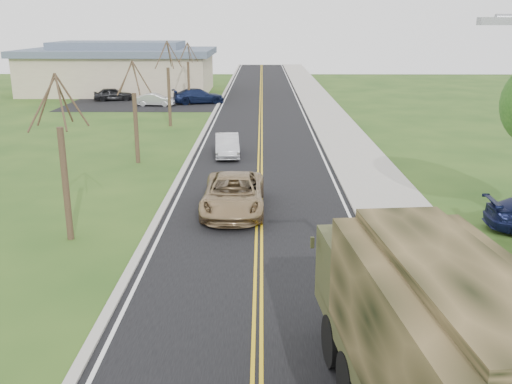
{
  "coord_description": "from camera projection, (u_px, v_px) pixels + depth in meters",
  "views": [
    {
      "loc": [
        0.1,
        -9.73,
        7.74
      ],
      "look_at": [
        -0.11,
        10.14,
        1.8
      ],
      "focal_mm": 40.0,
      "sensor_mm": 36.0,
      "label": 1
    }
  ],
  "objects": [
    {
      "name": "bare_tree_a",
      "position": [
        64.0,
        171.0,
        20.44
      ],
      "size": [
        1.93,
        2.26,
        6.08
      ],
      "color": "#38281C",
      "rests_on": "ground"
    },
    {
      "name": "bare_tree_c",
      "position": [
        169.0,
        90.0,
        43.39
      ],
      "size": [
        2.04,
        2.39,
        6.42
      ],
      "color": "#38281C",
      "rests_on": "ground"
    },
    {
      "name": "suv_champagne",
      "position": [
        233.0,
        194.0,
        24.05
      ],
      "size": [
        2.56,
        5.53,
        1.54
      ],
      "primitive_type": "imported",
      "rotation": [
        0.0,
        0.0,
        -0.0
      ],
      "color": "#927852",
      "rests_on": "ground"
    },
    {
      "name": "sidewalk_right",
      "position": [
        328.0,
        114.0,
        49.78
      ],
      "size": [
        3.2,
        120.0,
        0.1
      ],
      "primitive_type": "cube",
      "color": "#9E998E",
      "rests_on": "ground"
    },
    {
      "name": "lot_car_silver",
      "position": [
        155.0,
        100.0,
        54.54
      ],
      "size": [
        3.72,
        1.54,
        1.2
      ],
      "primitive_type": "imported",
      "rotation": [
        0.0,
        0.0,
        1.5
      ],
      "color": "silver",
      "rests_on": "ground"
    },
    {
      "name": "lot_car_navy",
      "position": [
        198.0,
        96.0,
        56.15
      ],
      "size": [
        5.42,
        3.39,
        1.47
      ],
      "primitive_type": "imported",
      "rotation": [
        0.0,
        0.0,
        1.86
      ],
      "color": "black",
      "rests_on": "ground"
    },
    {
      "name": "military_truck",
      "position": [
        430.0,
        331.0,
        10.55
      ],
      "size": [
        3.51,
        8.09,
        3.92
      ],
      "rotation": [
        0.0,
        0.0,
        0.1
      ],
      "color": "black",
      "rests_on": "ground"
    },
    {
      "name": "lot_car_dark",
      "position": [
        113.0,
        94.0,
        58.21
      ],
      "size": [
        4.16,
        2.54,
        1.32
      ],
      "primitive_type": "imported",
      "rotation": [
        0.0,
        0.0,
        1.84
      ],
      "color": "black",
      "rests_on": "ground"
    },
    {
      "name": "bare_tree_d",
      "position": [
        189.0,
        78.0,
        54.95
      ],
      "size": [
        1.88,
        2.2,
        5.91
      ],
      "color": "#38281C",
      "rests_on": "ground"
    },
    {
      "name": "bare_tree_b",
      "position": [
        136.0,
        120.0,
        31.97
      ],
      "size": [
        1.83,
        2.14,
        5.73
      ],
      "color": "#38281C",
      "rests_on": "ground"
    },
    {
      "name": "sedan_silver",
      "position": [
        227.0,
        145.0,
        34.11
      ],
      "size": [
        1.69,
        4.06,
        1.31
      ],
      "primitive_type": "imported",
      "rotation": [
        0.0,
        0.0,
        0.08
      ],
      "color": "silver",
      "rests_on": "ground"
    },
    {
      "name": "commercial_building",
      "position": [
        120.0,
        68.0,
        64.55
      ],
      "size": [
        25.5,
        21.5,
        5.65
      ],
      "color": "tan",
      "rests_on": "ground"
    },
    {
      "name": "road",
      "position": [
        261.0,
        114.0,
        49.86
      ],
      "size": [
        8.0,
        120.0,
        0.01
      ],
      "primitive_type": "cube",
      "color": "black",
      "rests_on": "ground"
    },
    {
      "name": "curb_right",
      "position": [
        308.0,
        114.0,
        49.8
      ],
      "size": [
        0.3,
        120.0,
        0.12
      ],
      "primitive_type": "cube",
      "color": "#9E998E",
      "rests_on": "ground"
    },
    {
      "name": "curb_left",
      "position": [
        213.0,
        114.0,
        49.89
      ],
      "size": [
        0.3,
        120.0,
        0.1
      ],
      "primitive_type": "cube",
      "color": "#9E998E",
      "rests_on": "ground"
    }
  ]
}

